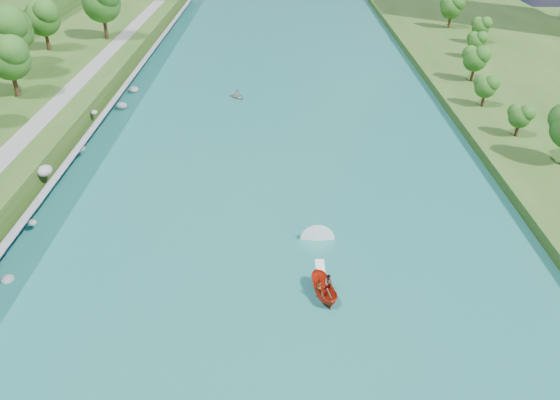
{
  "coord_description": "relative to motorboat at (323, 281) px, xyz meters",
  "views": [
    {
      "loc": [
        0.87,
        -36.84,
        32.37
      ],
      "look_at": [
        0.78,
        13.85,
        2.5
      ],
      "focal_mm": 35.0,
      "sensor_mm": 36.0,
      "label": 1
    }
  ],
  "objects": [
    {
      "name": "ground",
      "position": [
        -4.69,
        -2.17,
        -0.86
      ],
      "size": [
        260.0,
        260.0,
        0.0
      ],
      "primitive_type": "plane",
      "color": "#2D5119",
      "rests_on": "ground"
    },
    {
      "name": "river_water",
      "position": [
        -4.69,
        17.83,
        -0.81
      ],
      "size": [
        55.0,
        240.0,
        0.1
      ],
      "primitive_type": "cube",
      "color": "#1A6462",
      "rests_on": "ground"
    },
    {
      "name": "riprap_bank",
      "position": [
        -30.53,
        17.17,
        0.93
      ],
      "size": [
        4.81,
        236.0,
        4.14
      ],
      "color": "slate",
      "rests_on": "ground"
    },
    {
      "name": "motorboat",
      "position": [
        0.0,
        0.0,
        0.0
      ],
      "size": [
        3.6,
        19.17,
        2.09
      ],
      "rotation": [
        0.0,
        0.0,
        3.41
      ],
      "color": "red",
      "rests_on": "river_water"
    },
    {
      "name": "raft",
      "position": [
        -11.26,
        50.26,
        -0.41
      ],
      "size": [
        3.63,
        3.68,
        1.47
      ],
      "rotation": [
        0.0,
        0.0,
        0.75
      ],
      "color": "gray",
      "rests_on": "river_water"
    }
  ]
}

